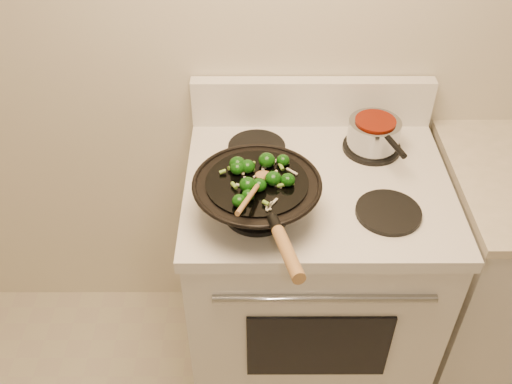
{
  "coord_description": "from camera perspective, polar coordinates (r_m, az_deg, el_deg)",
  "views": [
    {
      "loc": [
        -0.4,
        -0.12,
        1.99
      ],
      "look_at": [
        -0.4,
        1.01,
        1.01
      ],
      "focal_mm": 40.0,
      "sensor_mm": 36.0,
      "label": 1
    }
  ],
  "objects": [
    {
      "name": "stirfry",
      "position": [
        1.48,
        0.09,
        1.73
      ],
      "size": [
        0.21,
        0.23,
        0.04
      ],
      "color": "#0C3A09",
      "rests_on": "wok"
    },
    {
      "name": "stove",
      "position": [
        2.0,
        5.28,
        -8.65
      ],
      "size": [
        0.78,
        0.67,
        1.08
      ],
      "color": "white",
      "rests_on": "ground"
    },
    {
      "name": "wooden_spoon",
      "position": [
        1.44,
        0.14,
        0.64
      ],
      "size": [
        0.1,
        0.23,
        0.06
      ],
      "color": "olive",
      "rests_on": "wok"
    },
    {
      "name": "wok",
      "position": [
        1.51,
        0.13,
        -0.38
      ],
      "size": [
        0.34,
        0.56,
        0.18
      ],
      "color": "black",
      "rests_on": "stove"
    },
    {
      "name": "saucepan",
      "position": [
        1.8,
        11.71,
        5.75
      ],
      "size": [
        0.16,
        0.25,
        0.09
      ],
      "color": "#979A9F",
      "rests_on": "stove"
    }
  ]
}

